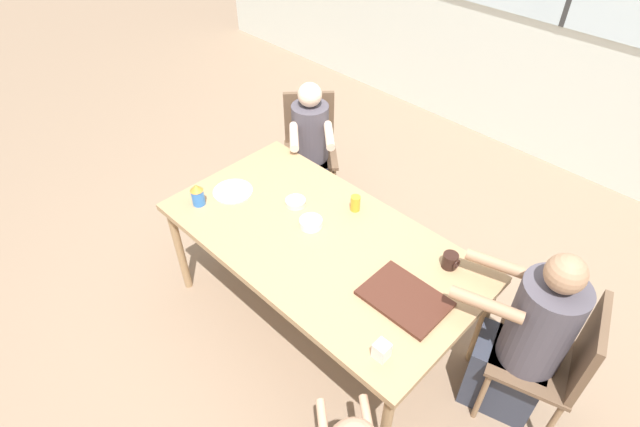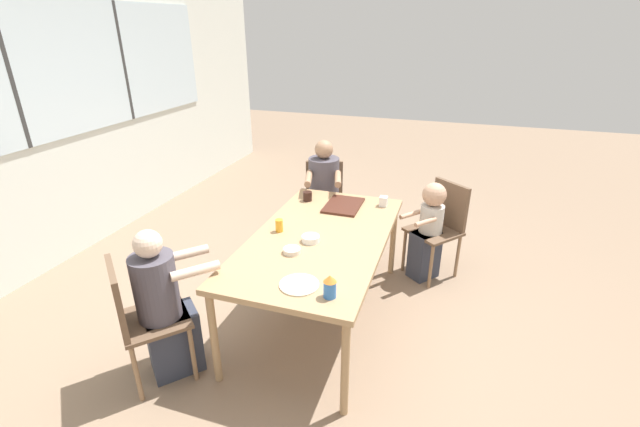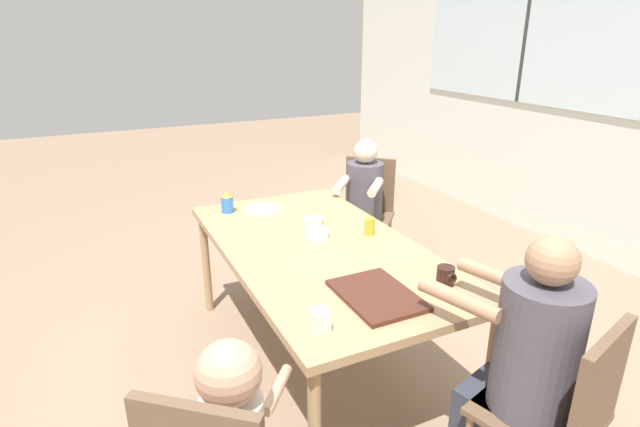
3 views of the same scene
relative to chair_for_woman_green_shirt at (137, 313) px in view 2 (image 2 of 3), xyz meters
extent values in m
plane|color=#8C725B|center=(0.97, -0.87, -0.52)|extent=(16.00, 16.00, 0.00)
cube|color=silver|center=(0.97, 1.84, 0.88)|extent=(8.40, 0.06, 2.80)
cube|color=silver|center=(0.97, 1.79, 1.25)|extent=(5.20, 0.02, 1.21)
cube|color=#333333|center=(0.97, 1.79, 1.25)|extent=(0.04, 0.01, 1.21)
cube|color=#333333|center=(2.27, 1.79, 1.25)|extent=(0.04, 0.01, 1.21)
cube|color=tan|center=(0.97, -0.87, 0.18)|extent=(1.78, 0.95, 0.04)
cylinder|color=tan|center=(0.13, -1.30, -0.18)|extent=(0.05, 0.05, 0.69)
cylinder|color=tan|center=(1.81, -1.30, -0.18)|extent=(0.05, 0.05, 0.69)
cylinder|color=tan|center=(0.13, -0.44, -0.18)|extent=(0.05, 0.05, 0.69)
cylinder|color=tan|center=(1.81, -0.44, -0.18)|extent=(0.05, 0.05, 0.69)
cube|color=brown|center=(0.07, -0.06, -0.08)|extent=(0.56, 0.56, 0.03)
cube|color=brown|center=(-0.07, 0.06, 0.14)|extent=(0.28, 0.31, 0.42)
cylinder|color=#8C6B4C|center=(0.31, -0.05, -0.31)|extent=(0.03, 0.03, 0.43)
cylinder|color=#8C6B4C|center=(0.08, -0.30, -0.31)|extent=(0.03, 0.03, 0.43)
cylinder|color=#8C6B4C|center=(0.06, 0.18, -0.31)|extent=(0.03, 0.03, 0.43)
cylinder|color=#8C6B4C|center=(-0.17, -0.07, -0.31)|extent=(0.03, 0.03, 0.43)
cube|color=brown|center=(2.13, -0.53, -0.08)|extent=(0.50, 0.50, 0.03)
cube|color=brown|center=(2.30, -0.48, 0.14)|extent=(0.14, 0.37, 0.42)
cylinder|color=#8C6B4C|center=(2.02, -0.74, -0.31)|extent=(0.03, 0.03, 0.43)
cylinder|color=#8C6B4C|center=(1.92, -0.42, -0.31)|extent=(0.03, 0.03, 0.43)
cylinder|color=#8C6B4C|center=(2.34, -0.65, -0.31)|extent=(0.03, 0.03, 0.43)
cylinder|color=#8C6B4C|center=(2.25, -0.32, -0.31)|extent=(0.03, 0.03, 0.43)
cube|color=brown|center=(1.90, -1.64, -0.08)|extent=(0.56, 0.56, 0.03)
cube|color=brown|center=(2.04, -1.75, 0.14)|extent=(0.27, 0.32, 0.42)
cylinder|color=#8C6B4C|center=(1.66, -1.66, -0.31)|extent=(0.03, 0.03, 0.43)
cylinder|color=#8C6B4C|center=(1.88, -1.40, -0.31)|extent=(0.03, 0.03, 0.43)
cylinder|color=#8C6B4C|center=(1.93, -1.88, -0.31)|extent=(0.03, 0.03, 0.43)
cylinder|color=#8C6B4C|center=(2.14, -1.62, -0.31)|extent=(0.03, 0.03, 0.43)
cube|color=#333847|center=(0.14, -0.12, -0.30)|extent=(0.40, 0.39, 0.45)
cylinder|color=#4C4751|center=(0.10, -0.09, 0.15)|extent=(0.27, 0.27, 0.43)
sphere|color=beige|center=(0.10, -0.09, 0.45)|extent=(0.17, 0.17, 0.17)
cylinder|color=beige|center=(0.35, -0.15, 0.26)|extent=(0.26, 0.24, 0.06)
cylinder|color=beige|center=(0.19, -0.33, 0.26)|extent=(0.26, 0.24, 0.06)
cube|color=#333847|center=(2.03, -0.56, -0.30)|extent=(0.42, 0.36, 0.45)
cylinder|color=#4C4751|center=(2.09, -0.54, 0.19)|extent=(0.30, 0.30, 0.52)
sphere|color=#A37A5B|center=(2.09, -0.54, 0.54)|extent=(0.18, 0.18, 0.18)
cylinder|color=#A37A5B|center=(1.88, -0.74, 0.33)|extent=(0.33, 0.15, 0.06)
cylinder|color=#A37A5B|center=(1.81, -0.48, 0.33)|extent=(0.33, 0.15, 0.06)
cube|color=#333847|center=(1.84, -1.59, -0.30)|extent=(0.31, 0.30, 0.45)
cylinder|color=beige|center=(1.87, -1.61, 0.06)|extent=(0.21, 0.21, 0.25)
sphere|color=tan|center=(1.87, -1.61, 0.28)|extent=(0.21, 0.21, 0.21)
cylinder|color=tan|center=(1.68, -1.58, 0.10)|extent=(0.20, 0.17, 0.04)
cylinder|color=tan|center=(1.80, -1.43, 0.10)|extent=(0.20, 0.17, 0.04)
cube|color=#472319|center=(1.56, -0.89, 0.21)|extent=(0.40, 0.29, 0.02)
cylinder|color=black|center=(1.59, -0.55, 0.25)|extent=(0.08, 0.08, 0.08)
torus|color=black|center=(1.62, -0.55, 0.25)|extent=(0.01, 0.06, 0.06)
cylinder|color=blue|center=(0.26, -1.16, 0.26)|extent=(0.07, 0.07, 0.10)
cone|color=orange|center=(0.26, -1.16, 0.33)|extent=(0.08, 0.08, 0.04)
cylinder|color=gold|center=(0.95, -0.56, 0.25)|extent=(0.06, 0.06, 0.10)
cube|color=silver|center=(1.67, -1.21, 0.25)|extent=(0.06, 0.06, 0.09)
cylinder|color=silver|center=(0.67, -0.77, 0.22)|extent=(0.12, 0.12, 0.03)
cylinder|color=white|center=(0.86, -0.84, 0.23)|extent=(0.13, 0.13, 0.05)
cylinder|color=beige|center=(0.31, -0.96, 0.21)|extent=(0.24, 0.24, 0.01)
camera|label=1|loc=(2.34, -2.26, 2.11)|focal=28.00mm
camera|label=2|loc=(-1.70, -1.75, 1.63)|focal=24.00mm
camera|label=3|loc=(3.12, -1.91, 1.26)|focal=28.00mm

